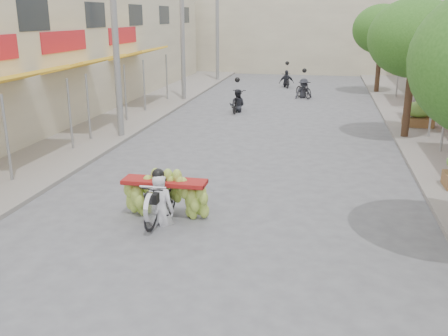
# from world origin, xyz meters

# --- Properties ---
(sidewalk_left) EXTENTS (4.00, 60.00, 0.12)m
(sidewalk_left) POSITION_xyz_m (-7.00, 15.00, 0.06)
(sidewalk_left) COLOR gray
(sidewalk_left) RESTS_ON ground
(sidewalk_right) EXTENTS (4.00, 60.00, 0.12)m
(sidewalk_right) POSITION_xyz_m (7.00, 15.00, 0.06)
(sidewalk_right) COLOR gray
(sidewalk_right) RESTS_ON ground
(far_building) EXTENTS (20.00, 6.00, 7.00)m
(far_building) POSITION_xyz_m (0.00, 38.00, 3.50)
(far_building) COLOR #B8AE91
(far_building) RESTS_ON ground
(utility_pole_mid) EXTENTS (0.60, 0.24, 8.00)m
(utility_pole_mid) POSITION_xyz_m (-5.40, 12.00, 4.03)
(utility_pole_mid) COLOR slate
(utility_pole_mid) RESTS_ON ground
(utility_pole_far) EXTENTS (0.60, 0.24, 8.00)m
(utility_pole_far) POSITION_xyz_m (-5.40, 21.00, 4.03)
(utility_pole_far) COLOR slate
(utility_pole_far) RESTS_ON ground
(utility_pole_back) EXTENTS (0.60, 0.24, 8.00)m
(utility_pole_back) POSITION_xyz_m (-5.40, 30.00, 4.03)
(utility_pole_back) COLOR slate
(utility_pole_back) RESTS_ON ground
(street_tree_mid) EXTENTS (3.40, 3.40, 5.25)m
(street_tree_mid) POSITION_xyz_m (5.40, 14.00, 3.78)
(street_tree_mid) COLOR #3A2719
(street_tree_mid) RESTS_ON ground
(street_tree_far) EXTENTS (3.40, 3.40, 5.25)m
(street_tree_far) POSITION_xyz_m (5.40, 26.00, 3.78)
(street_tree_far) COLOR #3A2719
(street_tree_far) RESTS_ON ground
(produce_crate_far) EXTENTS (1.20, 0.88, 1.16)m
(produce_crate_far) POSITION_xyz_m (6.20, 16.00, 0.71)
(produce_crate_far) COLOR brown
(produce_crate_far) RESTS_ON ground
(banana_motorbike) EXTENTS (2.20, 1.86, 2.25)m
(banana_motorbike) POSITION_xyz_m (-1.28, 4.50, 0.74)
(banana_motorbike) COLOR black
(banana_motorbike) RESTS_ON ground
(pedestrian) EXTENTS (0.84, 0.62, 1.52)m
(pedestrian) POSITION_xyz_m (5.90, 16.10, 0.88)
(pedestrian) COLOR white
(pedestrian) RESTS_ON ground
(bg_motorbike_a) EXTENTS (0.81, 1.83, 1.95)m
(bg_motorbike_a) POSITION_xyz_m (-1.92, 18.33, 0.72)
(bg_motorbike_a) COLOR black
(bg_motorbike_a) RESTS_ON ground
(bg_motorbike_b) EXTENTS (1.35, 1.70, 1.95)m
(bg_motorbike_b) POSITION_xyz_m (1.10, 23.28, 0.84)
(bg_motorbike_b) COLOR black
(bg_motorbike_b) RESTS_ON ground
(bg_motorbike_c) EXTENTS (1.06, 1.61, 1.95)m
(bg_motorbike_c) POSITION_xyz_m (-0.21, 27.61, 0.81)
(bg_motorbike_c) COLOR black
(bg_motorbike_c) RESTS_ON ground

